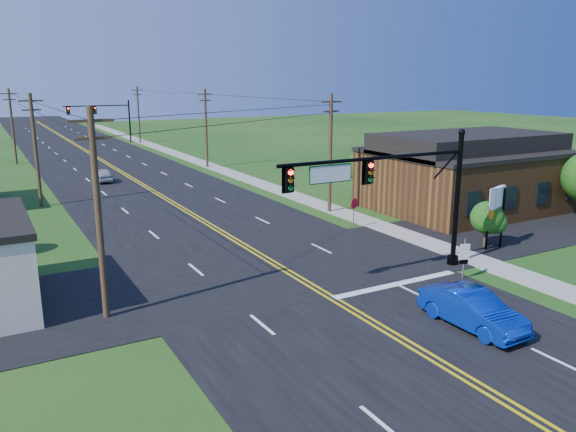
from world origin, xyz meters
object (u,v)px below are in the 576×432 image
signal_mast_main (393,188)px  blue_car (472,310)px  stop_sign (354,207)px  signal_mast_far (102,115)px  route_sign (464,256)px

signal_mast_main → blue_car: signal_mast_main is taller
blue_car → stop_sign: 16.19m
signal_mast_far → stop_sign: bearing=-86.3°
route_sign → stop_sign: size_ratio=1.02×
signal_mast_main → signal_mast_far: 72.00m
signal_mast_far → stop_sign: size_ratio=5.08×
signal_mast_main → blue_car: (-0.89, -6.39, -3.97)m
signal_mast_far → signal_mast_main: bearing=-90.1°
blue_car → route_sign: size_ratio=2.16×
stop_sign → route_sign: bearing=-114.2°
signal_mast_main → route_sign: bearing=-32.6°
signal_mast_main → blue_car: bearing=-97.9°
signal_mast_main → blue_car: 7.57m
route_sign → stop_sign: route_sign is taller
signal_mast_main → signal_mast_far: bearing=89.9°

